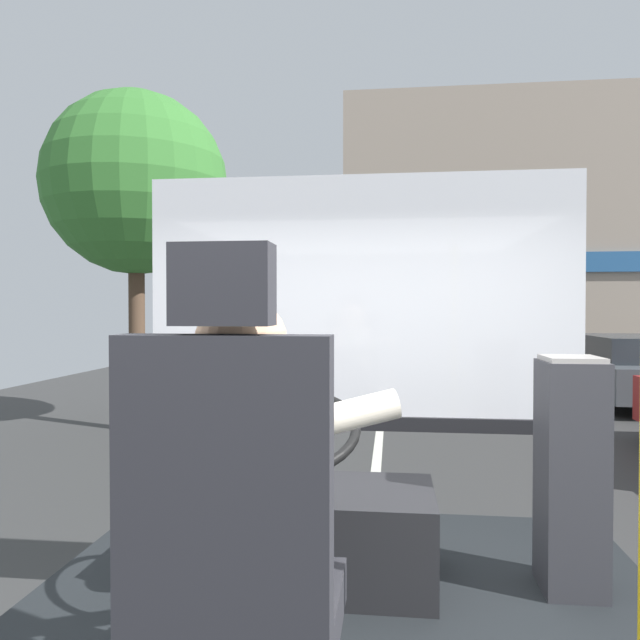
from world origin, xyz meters
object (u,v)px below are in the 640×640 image
object	(u,v)px
fare_box	(571,474)
parked_car_charcoal	(626,368)
driver_seat	(236,566)
bus_driver	(247,483)
steering_console	(305,529)

from	to	relation	value
fare_box	parked_car_charcoal	bearing A→B (deg)	68.77
fare_box	parked_car_charcoal	distance (m)	10.96
driver_seat	fare_box	distance (m)	1.65
driver_seat	bus_driver	bearing A→B (deg)	90.00
driver_seat	bus_driver	xyz separation A→B (m)	(0.00, 0.12, 0.17)
driver_seat	fare_box	xyz separation A→B (m)	(1.11, 1.22, -0.08)
steering_console	fare_box	distance (m)	1.14
fare_box	steering_console	bearing A→B (deg)	-177.25
bus_driver	fare_box	bearing A→B (deg)	44.65
driver_seat	steering_console	bearing A→B (deg)	90.00
parked_car_charcoal	fare_box	bearing A→B (deg)	-111.23
bus_driver	fare_box	distance (m)	1.58
bus_driver	fare_box	xyz separation A→B (m)	(1.11, 1.10, -0.24)
bus_driver	fare_box	world-z (taller)	bus_driver
driver_seat	fare_box	size ratio (longest dim) A/B	1.35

